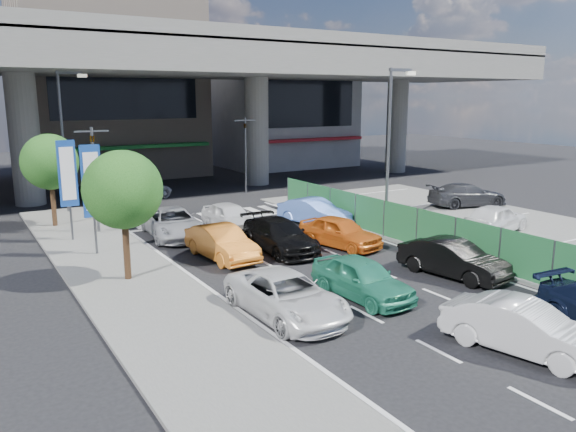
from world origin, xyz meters
TOP-DOWN VIEW (x-y plane):
  - ground at (0.00, 0.00)m, footprint 120.00×120.00m
  - parking_lot at (11.00, 2.00)m, footprint 12.00×28.00m
  - sidewalk_left at (-7.00, 4.00)m, footprint 4.00×30.00m
  - fence_run at (5.30, 1.00)m, footprint 0.16×22.00m
  - expressway at (0.00, 22.00)m, footprint 64.00×14.00m
  - building_center at (0.00, 32.97)m, footprint 14.00×10.90m
  - building_east at (16.00, 31.97)m, footprint 12.00×10.90m
  - traffic_light_left at (-6.20, 12.00)m, footprint 1.60×1.24m
  - traffic_light_right at (5.50, 19.00)m, footprint 1.60×1.24m
  - street_lamp_right at (7.17, 6.00)m, footprint 1.65×0.22m
  - street_lamp_left at (-6.33, 18.00)m, footprint 1.65×0.22m
  - signboard_near at (-7.20, 7.99)m, footprint 0.80×0.14m
  - signboard_far at (-7.60, 10.99)m, footprint 0.80×0.14m
  - tree_near at (-7.00, 4.00)m, footprint 2.80×2.80m
  - tree_far at (-7.80, 14.50)m, footprint 2.80×2.80m
  - hatch_white_back_mid at (0.23, -7.19)m, footprint 2.49×4.42m
  - sedan_white_mid_left at (-3.77, -1.81)m, footprint 2.31×4.83m
  - taxi_teal_mid at (-0.79, -1.75)m, footprint 1.79×4.11m
  - hatch_black_mid_right at (3.54, -1.74)m, footprint 2.11×4.37m
  - taxi_orange_left at (-2.85, 4.89)m, footprint 1.71×4.27m
  - sedan_black_mid at (-0.19, 4.69)m, footprint 2.12×4.83m
  - taxi_orange_right at (2.48, 3.89)m, footprint 2.51×4.32m
  - wagon_silver_front_left at (-3.29, 9.48)m, footprint 2.80×5.18m
  - sedan_white_front_mid at (-0.32, 9.38)m, footprint 1.80×4.12m
  - kei_truck_front_right at (3.94, 8.11)m, footprint 2.45×4.42m
  - crossing_wagon_silver at (-1.80, 19.95)m, footprint 5.12×3.83m
  - parked_sedan_white at (10.37, 1.86)m, footprint 4.53×2.65m
  - parked_sedan_dgrey at (14.58, 7.30)m, footprint 5.16×3.24m
  - traffic_cone at (6.70, 5.13)m, footprint 0.39×0.39m

SIDE VIEW (x-z plane):
  - ground at x=0.00m, z-range 0.00..0.00m
  - parking_lot at x=11.00m, z-range 0.00..0.06m
  - sidewalk_left at x=-7.00m, z-range 0.00..0.12m
  - traffic_cone at x=6.70m, z-range 0.06..0.69m
  - crossing_wagon_silver at x=-1.80m, z-range 0.00..1.29m
  - sedan_white_mid_left at x=-3.77m, z-range 0.00..1.33m
  - hatch_white_back_mid at x=0.23m, z-range 0.00..1.38m
  - taxi_teal_mid at x=-0.79m, z-range 0.00..1.38m
  - hatch_black_mid_right at x=3.54m, z-range 0.00..1.38m
  - taxi_orange_left at x=-2.85m, z-range 0.00..1.38m
  - sedan_black_mid at x=-0.19m, z-range 0.00..1.38m
  - taxi_orange_right at x=2.48m, z-range 0.00..1.38m
  - wagon_silver_front_left at x=-3.29m, z-range 0.00..1.38m
  - sedan_white_front_mid at x=-0.32m, z-range 0.00..1.38m
  - kei_truck_front_right at x=3.94m, z-range 0.00..1.38m
  - parked_sedan_dgrey at x=14.58m, z-range 0.06..1.46m
  - parked_sedan_white at x=10.37m, z-range 0.06..1.51m
  - fence_run at x=5.30m, z-range 0.00..1.80m
  - signboard_near at x=-7.20m, z-range 0.71..5.41m
  - signboard_far at x=-7.60m, z-range 0.71..5.41m
  - tree_near at x=-7.00m, z-range 0.99..5.79m
  - tree_far at x=-7.80m, z-range 0.99..5.79m
  - traffic_light_left at x=-6.20m, z-range 1.34..6.54m
  - traffic_light_right at x=5.50m, z-range 1.34..6.54m
  - street_lamp_right at x=7.17m, z-range 0.77..8.77m
  - street_lamp_left at x=-6.33m, z-range 0.77..8.77m
  - building_east at x=16.00m, z-range -0.01..11.99m
  - building_center at x=0.00m, z-range -0.01..14.99m
  - expressway at x=0.00m, z-range 3.39..14.14m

